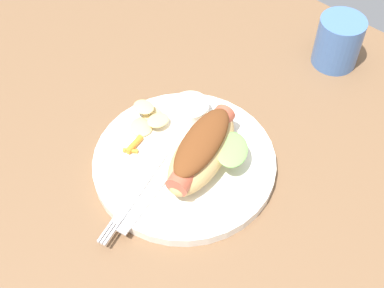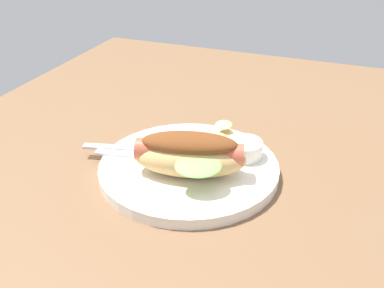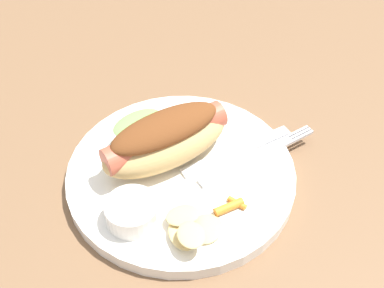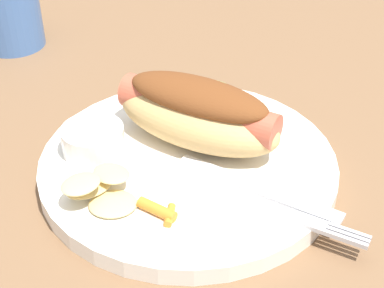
% 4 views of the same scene
% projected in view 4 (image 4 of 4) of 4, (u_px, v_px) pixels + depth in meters
% --- Properties ---
extents(ground_plane, '(1.20, 0.90, 0.02)m').
position_uv_depth(ground_plane, '(210.00, 165.00, 0.54)').
color(ground_plane, brown).
extents(plate, '(0.26, 0.26, 0.02)m').
position_uv_depth(plate, '(185.00, 163.00, 0.51)').
color(plate, white).
rests_on(plate, ground_plane).
extents(hot_dog, '(0.11, 0.16, 0.06)m').
position_uv_depth(hot_dog, '(198.00, 112.00, 0.51)').
color(hot_dog, tan).
rests_on(hot_dog, plate).
extents(sauce_ramekin, '(0.05, 0.05, 0.02)m').
position_uv_depth(sauce_ramekin, '(93.00, 140.00, 0.51)').
color(sauce_ramekin, white).
rests_on(sauce_ramekin, plate).
extents(fork, '(0.05, 0.16, 0.00)m').
position_uv_depth(fork, '(263.00, 207.00, 0.45)').
color(fork, silver).
rests_on(fork, plate).
extents(knife, '(0.04, 0.14, 0.00)m').
position_uv_depth(knife, '(257.00, 188.00, 0.47)').
color(knife, silver).
rests_on(knife, plate).
extents(chips_pile, '(0.06, 0.06, 0.02)m').
position_uv_depth(chips_pile, '(100.00, 188.00, 0.46)').
color(chips_pile, '#D8BD77').
rests_on(chips_pile, plate).
extents(carrot_garnish, '(0.02, 0.04, 0.01)m').
position_uv_depth(carrot_garnish, '(160.00, 211.00, 0.44)').
color(carrot_garnish, orange).
rests_on(carrot_garnish, plate).
extents(drinking_cup, '(0.07, 0.07, 0.08)m').
position_uv_depth(drinking_cup, '(9.00, 12.00, 0.69)').
color(drinking_cup, '#4770B2').
rests_on(drinking_cup, ground_plane).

